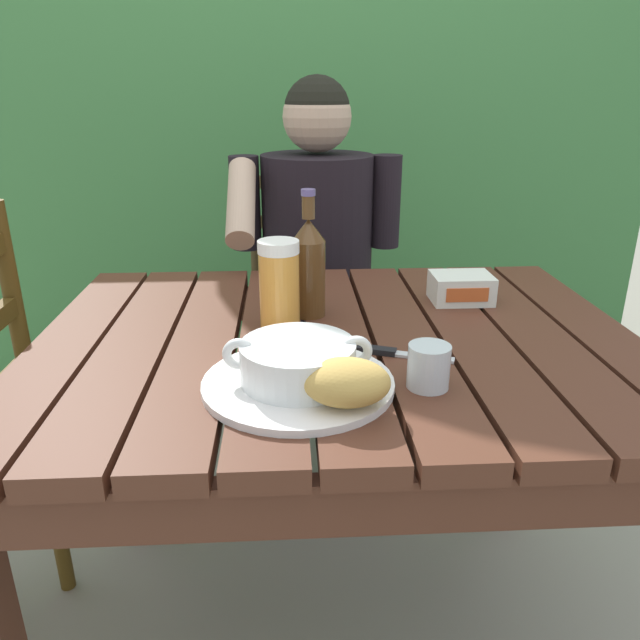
# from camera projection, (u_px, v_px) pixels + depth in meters

# --- Properties ---
(ground_plane) EXTENTS (10.00, 10.00, 0.00)m
(ground_plane) POSITION_uv_depth(u_px,v_px,m) (334.00, 635.00, 1.39)
(ground_plane) COLOR gray
(dining_table) EXTENTS (1.10, 0.85, 0.75)m
(dining_table) POSITION_uv_depth(u_px,v_px,m) (337.00, 385.00, 1.16)
(dining_table) COLOR #4E2A1B
(dining_table) RESTS_ON ground_plane
(hedge_backdrop) EXTENTS (2.76, 0.96, 2.80)m
(hedge_backdrop) POSITION_uv_depth(u_px,v_px,m) (252.00, 66.00, 2.52)
(hedge_backdrop) COLOR #417D41
(hedge_backdrop) RESTS_ON ground_plane
(chair_near_diner) EXTENTS (0.42, 0.43, 0.97)m
(chair_near_diner) POSITION_uv_depth(u_px,v_px,m) (314.00, 315.00, 2.02)
(chair_near_diner) COLOR #42341A
(chair_near_diner) RESTS_ON ground_plane
(person_eating) EXTENTS (0.48, 0.47, 1.21)m
(person_eating) POSITION_uv_depth(u_px,v_px,m) (316.00, 259.00, 1.75)
(person_eating) COLOR black
(person_eating) RESTS_ON ground_plane
(serving_plate) EXTENTS (0.29, 0.29, 0.01)m
(serving_plate) POSITION_uv_depth(u_px,v_px,m) (298.00, 383.00, 0.92)
(serving_plate) COLOR white
(serving_plate) RESTS_ON dining_table
(soup_bowl) EXTENTS (0.22, 0.17, 0.07)m
(soup_bowl) POSITION_uv_depth(u_px,v_px,m) (298.00, 361.00, 0.90)
(soup_bowl) COLOR white
(soup_bowl) RESTS_ON serving_plate
(bread_roll) EXTENTS (0.13, 0.11, 0.07)m
(bread_roll) POSITION_uv_depth(u_px,v_px,m) (346.00, 382.00, 0.84)
(bread_roll) COLOR tan
(bread_roll) RESTS_ON serving_plate
(beer_glass) EXTENTS (0.08, 0.08, 0.17)m
(beer_glass) POSITION_uv_depth(u_px,v_px,m) (279.00, 286.00, 1.11)
(beer_glass) COLOR gold
(beer_glass) RESTS_ON dining_table
(beer_bottle) EXTENTS (0.07, 0.07, 0.25)m
(beer_bottle) POSITION_uv_depth(u_px,v_px,m) (309.00, 265.00, 1.18)
(beer_bottle) COLOR #543519
(beer_bottle) RESTS_ON dining_table
(water_glass_small) EXTENTS (0.06, 0.06, 0.07)m
(water_glass_small) POSITION_uv_depth(u_px,v_px,m) (429.00, 366.00, 0.91)
(water_glass_small) COLOR silver
(water_glass_small) RESTS_ON dining_table
(butter_tub) EXTENTS (0.13, 0.10, 0.06)m
(butter_tub) POSITION_uv_depth(u_px,v_px,m) (461.00, 288.00, 1.28)
(butter_tub) COLOR white
(butter_tub) RESTS_ON dining_table
(table_knife) EXTENTS (0.16, 0.08, 0.01)m
(table_knife) POSITION_uv_depth(u_px,v_px,m) (394.00, 353.00, 1.03)
(table_knife) COLOR silver
(table_knife) RESTS_ON dining_table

